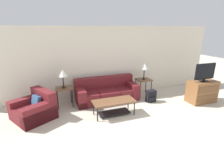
% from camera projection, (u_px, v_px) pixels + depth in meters
% --- Properties ---
extents(ground_plane, '(24.00, 24.00, 0.00)m').
position_uv_depth(ground_plane, '(162.00, 152.00, 3.75)').
color(ground_plane, beige).
extents(wall_back, '(8.97, 0.06, 2.60)m').
position_uv_depth(wall_back, '(108.00, 62.00, 6.63)').
color(wall_back, silver).
rests_on(wall_back, ground_plane).
extents(couch, '(2.23, 0.95, 0.82)m').
position_uv_depth(couch, '(107.00, 92.00, 6.34)').
color(couch, maroon).
rests_on(couch, ground_plane).
extents(armchair, '(1.37, 1.38, 0.80)m').
position_uv_depth(armchair, '(35.00, 109.00, 5.06)').
color(armchair, maroon).
rests_on(armchair, ground_plane).
extents(coffee_table, '(1.27, 0.56, 0.46)m').
position_uv_depth(coffee_table, '(114.00, 104.00, 5.23)').
color(coffee_table, brown).
rests_on(coffee_table, ground_plane).
extents(side_table_left, '(0.54, 0.48, 0.65)m').
position_uv_depth(side_table_left, '(64.00, 90.00, 5.76)').
color(side_table_left, brown).
rests_on(side_table_left, ground_plane).
extents(side_table_right, '(0.54, 0.48, 0.65)m').
position_uv_depth(side_table_right, '(144.00, 81.00, 6.71)').
color(side_table_right, brown).
rests_on(side_table_right, ground_plane).
extents(table_lamp_left, '(0.32, 0.32, 0.61)m').
position_uv_depth(table_lamp_left, '(63.00, 73.00, 5.58)').
color(table_lamp_left, black).
rests_on(table_lamp_left, side_table_left).
extents(table_lamp_right, '(0.32, 0.32, 0.61)m').
position_uv_depth(table_lamp_right, '(144.00, 67.00, 6.53)').
color(table_lamp_right, black).
rests_on(table_lamp_right, side_table_right).
extents(tv_console, '(0.98, 0.55, 0.77)m').
position_uv_depth(tv_console, '(202.00, 92.00, 6.16)').
color(tv_console, brown).
rests_on(tv_console, ground_plane).
extents(television, '(0.81, 0.20, 0.62)m').
position_uv_depth(television, '(205.00, 72.00, 5.94)').
color(television, black).
rests_on(television, tv_console).
extents(backpack, '(0.34, 0.27, 0.43)m').
position_uv_depth(backpack, '(151.00, 96.00, 6.21)').
color(backpack, black).
rests_on(backpack, ground_plane).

